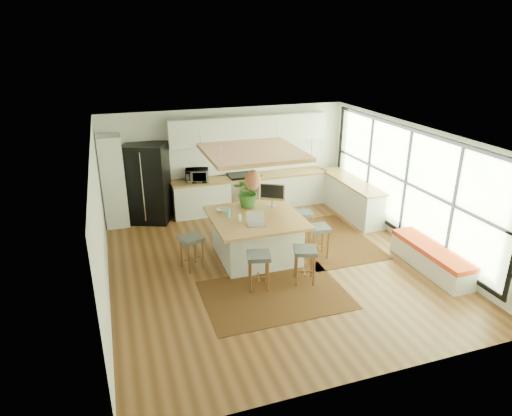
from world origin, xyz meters
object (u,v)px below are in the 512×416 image
object	(u,v)px
island_plant	(248,194)
island	(256,237)
fridge	(148,186)
microwave	(197,174)
stool_near_left	(259,271)
monitor	(272,195)
laptop	(256,219)
stool_left_side	(192,252)
stool_near_right	(304,265)
stool_right_back	(303,224)
stool_right_front	(318,241)

from	to	relation	value
island_plant	island	bearing A→B (deg)	-91.77
fridge	microwave	xyz separation A→B (m)	(1.25, -0.01, 0.20)
stool_near_left	monitor	world-z (taller)	monitor
laptop	fridge	bearing A→B (deg)	128.98
stool_near_left	stool_left_side	bearing A→B (deg)	131.83
stool_left_side	microwave	distance (m)	2.98
stool_near_right	stool_right_back	bearing A→B (deg)	66.84
stool_near_left	monitor	distance (m)	2.08
stool_left_side	microwave	size ratio (longest dim) A/B	1.20
stool_right_back	laptop	size ratio (longest dim) A/B	1.77
stool_near_right	monitor	world-z (taller)	monitor
stool_right_front	stool_left_side	bearing A→B (deg)	172.46
stool_right_front	laptop	size ratio (longest dim) A/B	1.86
island	laptop	bearing A→B (deg)	-108.12
stool_near_left	laptop	size ratio (longest dim) A/B	1.88
island_plant	fridge	bearing A→B (deg)	132.64
stool_near_right	microwave	bearing A→B (deg)	107.01
stool_near_right	stool_right_front	xyz separation A→B (m)	(0.71, 0.87, 0.00)
stool_near_right	stool_left_side	size ratio (longest dim) A/B	1.02
fridge	microwave	distance (m)	1.26
stool_left_side	monitor	size ratio (longest dim) A/B	1.26
fridge	monitor	world-z (taller)	fridge
laptop	island_plant	bearing A→B (deg)	90.73
stool_left_side	monitor	xyz separation A→B (m)	(1.92, 0.53, 0.83)
stool_near_left	island	bearing A→B (deg)	73.73
stool_right_front	stool_right_back	xyz separation A→B (m)	(0.06, 0.94, 0.00)
stool_near_right	island_plant	distance (m)	2.15
stool_left_side	island_plant	world-z (taller)	island_plant
stool_near_right	monitor	xyz separation A→B (m)	(-0.02, 1.76, 0.83)
laptop	microwave	bearing A→B (deg)	109.21
fridge	stool_left_side	bearing A→B (deg)	-57.45
monitor	microwave	size ratio (longest dim) A/B	0.96
fridge	stool_right_back	world-z (taller)	fridge
stool_near_left	stool_right_front	world-z (taller)	stool_near_left
stool_right_front	microwave	world-z (taller)	microwave
stool_near_right	stool_right_front	world-z (taller)	stool_near_right
island	microwave	size ratio (longest dim) A/B	3.18
stool_near_left	stool_right_back	size ratio (longest dim) A/B	1.06
stool_near_right	stool_right_front	size ratio (longest dim) A/B	1.01
stool_near_left	microwave	world-z (taller)	microwave
island	stool_near_left	world-z (taller)	island
stool_right_back	monitor	distance (m)	1.15
island	monitor	distance (m)	1.01
stool_right_front	stool_right_back	bearing A→B (deg)	86.18
stool_near_right	microwave	distance (m)	4.26
stool_near_right	stool_left_side	world-z (taller)	stool_near_right
fridge	island_plant	xyz separation A→B (m)	(1.95, -2.12, 0.28)
microwave	island_plant	xyz separation A→B (m)	(0.70, -2.11, 0.09)
laptop	island	bearing A→B (deg)	81.30
island	monitor	size ratio (longest dim) A/B	3.32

